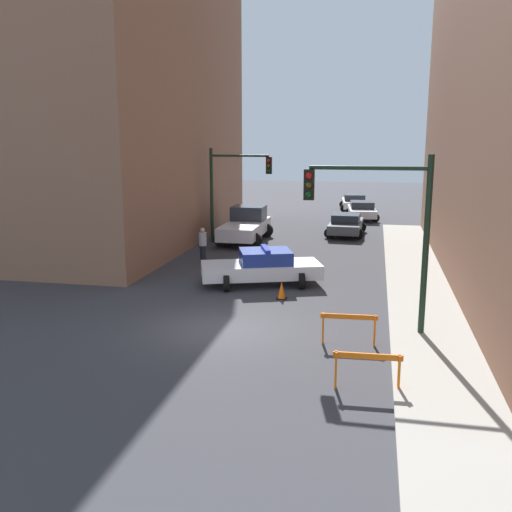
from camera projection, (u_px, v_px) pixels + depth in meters
The scene contains 14 objects.
ground_plane at pixel (223, 329), 17.55m from camera, with size 120.00×120.00×0.00m, color #38383D.
sidewalk_right at pixel (433, 341), 16.29m from camera, with size 2.40×44.00×0.12m.
building_corner_left at pixel (77, 66), 31.39m from camera, with size 14.00×20.00×19.26m.
traffic_light_near at pixel (386, 217), 16.41m from camera, with size 3.64×0.35×5.20m.
traffic_light_far at pixel (231, 182), 30.95m from camera, with size 3.44×0.35×5.20m.
police_car at pixel (262, 267), 22.64m from camera, with size 5.05×3.30×1.52m.
white_truck at pixel (246, 225), 32.17m from camera, with size 2.66×5.41×1.90m.
parked_car_near at pixel (346, 224), 34.06m from camera, with size 2.38×4.36×1.31m.
parked_car_mid at pixel (362, 210), 40.63m from camera, with size 2.54×4.45×1.31m.
parked_car_far at pixel (354, 202), 45.62m from camera, with size 2.53×4.45×1.31m.
pedestrian_crossing at pixel (203, 245), 26.57m from camera, with size 0.47×0.47×1.66m.
barrier_front at pixel (367, 365), 13.18m from camera, with size 1.60×0.22×0.90m.
barrier_mid at pixel (349, 324), 16.07m from camera, with size 1.60×0.24×0.90m.
traffic_cone at pixel (282, 290), 20.71m from camera, with size 0.36×0.36×0.66m.
Camera 1 is at (4.41, -16.15, 5.79)m, focal length 40.00 mm.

